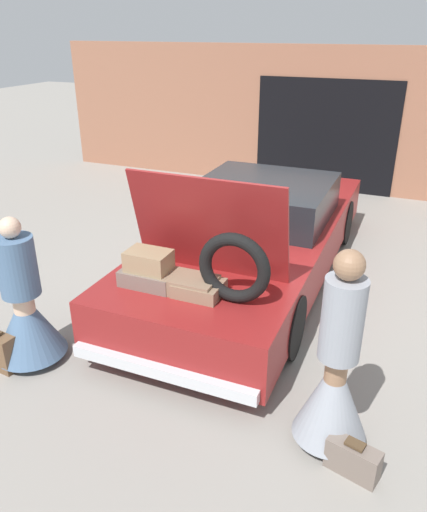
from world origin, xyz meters
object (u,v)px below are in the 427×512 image
at_px(person_left, 25,312).
at_px(suitcase_beside_right_person, 353,459).
at_px(car, 256,237).
at_px(person_right, 335,380).

bearing_deg(person_left, suitcase_beside_right_person, 91.98).
xyz_separation_m(car, person_right, (1.51, -2.61, 0.04)).
bearing_deg(suitcase_beside_right_person, person_right, 131.46).
relative_size(car, suitcase_beside_right_person, 12.42).
height_order(person_right, suitcase_beside_right_person, person_right).
bearing_deg(person_right, person_left, 94.12).
height_order(person_left, person_right, person_right).
bearing_deg(person_right, suitcase_beside_right_person, -135.21).
bearing_deg(car, suitcase_beside_right_person, -58.73).
height_order(car, suitcase_beside_right_person, car).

